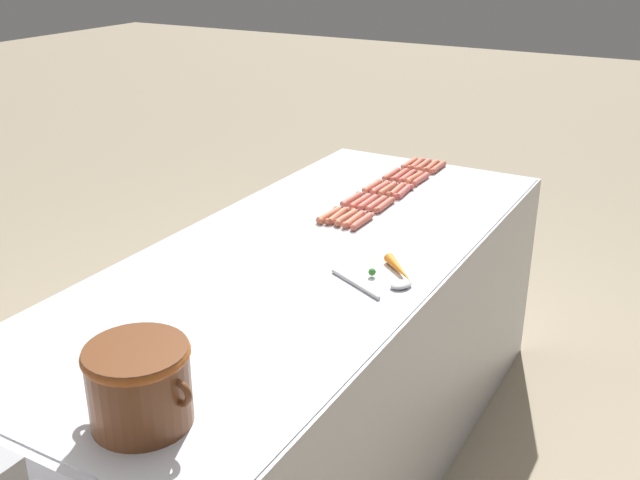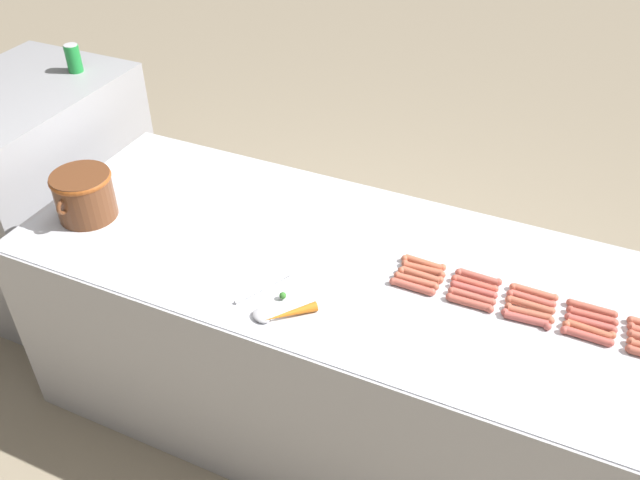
# 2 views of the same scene
# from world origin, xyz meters

# --- Properties ---
(ground_plane) EXTENTS (20.00, 20.00, 0.00)m
(ground_plane) POSITION_xyz_m (0.00, 0.00, 0.00)
(ground_plane) COLOR gray
(griddle_counter) EXTENTS (0.93, 2.26, 0.83)m
(griddle_counter) POSITION_xyz_m (0.00, 0.00, 0.41)
(griddle_counter) COLOR #BCBCC1
(griddle_counter) RESTS_ON ground_plane
(back_cabinet) EXTENTS (0.97, 0.68, 1.03)m
(back_cabinet) POSITION_xyz_m (0.22, 1.63, 0.52)
(back_cabinet) COLOR #A0A0A4
(back_cabinet) RESTS_ON ground_plane
(hot_dog_1) EXTENTS (0.03, 0.16, 0.02)m
(hot_dog_1) POSITION_xyz_m (-0.05, -0.84, 0.84)
(hot_dog_1) COLOR #CD5B4F
(hot_dog_1) RESTS_ON griddle_counter
(hot_dog_2) EXTENTS (0.03, 0.16, 0.02)m
(hot_dog_2) POSITION_xyz_m (-0.05, -0.66, 0.84)
(hot_dog_2) COLOR #C45951
(hot_dog_2) RESTS_ON griddle_counter
(hot_dog_3) EXTENTS (0.03, 0.16, 0.02)m
(hot_dog_3) POSITION_xyz_m (-0.05, -0.48, 0.84)
(hot_dog_3) COLOR #C55C4B
(hot_dog_3) RESTS_ON griddle_counter
(hot_dog_4) EXTENTS (0.03, 0.16, 0.02)m
(hot_dog_4) POSITION_xyz_m (-0.05, -0.29, 0.84)
(hot_dog_4) COLOR #C95F4E
(hot_dog_4) RESTS_ON griddle_counter
(hot_dog_6) EXTENTS (0.03, 0.16, 0.02)m
(hot_dog_6) POSITION_xyz_m (-0.02, -0.84, 0.84)
(hot_dog_6) COLOR #C76647
(hot_dog_6) RESTS_ON griddle_counter
(hot_dog_7) EXTENTS (0.03, 0.16, 0.02)m
(hot_dog_7) POSITION_xyz_m (-0.02, -0.66, 0.84)
(hot_dog_7) COLOR #C0644A
(hot_dog_7) RESTS_ON griddle_counter
(hot_dog_8) EXTENTS (0.03, 0.16, 0.02)m
(hot_dog_8) POSITION_xyz_m (-0.02, -0.48, 0.84)
(hot_dog_8) COLOR #C1604F
(hot_dog_8) RESTS_ON griddle_counter
(hot_dog_9) EXTENTS (0.03, 0.16, 0.02)m
(hot_dog_9) POSITION_xyz_m (-0.02, -0.30, 0.84)
(hot_dog_9) COLOR #CB684E
(hot_dog_9) RESTS_ON griddle_counter
(hot_dog_11) EXTENTS (0.03, 0.16, 0.02)m
(hot_dog_11) POSITION_xyz_m (0.01, -0.84, 0.84)
(hot_dog_11) COLOR #C75A4F
(hot_dog_11) RESTS_ON griddle_counter
(hot_dog_12) EXTENTS (0.03, 0.16, 0.02)m
(hot_dog_12) POSITION_xyz_m (0.02, -0.66, 0.84)
(hot_dog_12) COLOR #C3654A
(hot_dog_12) RESTS_ON griddle_counter
(hot_dog_13) EXTENTS (0.03, 0.16, 0.02)m
(hot_dog_13) POSITION_xyz_m (0.01, -0.48, 0.84)
(hot_dog_13) COLOR #CB5B51
(hot_dog_13) RESTS_ON griddle_counter
(hot_dog_14) EXTENTS (0.03, 0.16, 0.02)m
(hot_dog_14) POSITION_xyz_m (0.01, -0.30, 0.84)
(hot_dog_14) COLOR #C2664A
(hot_dog_14) RESTS_ON griddle_counter
(hot_dog_16) EXTENTS (0.03, 0.16, 0.02)m
(hot_dog_16) POSITION_xyz_m (0.04, -0.84, 0.84)
(hot_dog_16) COLOR #C75949
(hot_dog_16) RESTS_ON griddle_counter
(hot_dog_17) EXTENTS (0.03, 0.16, 0.02)m
(hot_dog_17) POSITION_xyz_m (0.05, -0.65, 0.84)
(hot_dog_17) COLOR #CC5D4E
(hot_dog_17) RESTS_ON griddle_counter
(hot_dog_18) EXTENTS (0.03, 0.16, 0.02)m
(hot_dog_18) POSITION_xyz_m (0.04, -0.47, 0.84)
(hot_dog_18) COLOR #CE5A47
(hot_dog_18) RESTS_ON griddle_counter
(hot_dog_19) EXTENTS (0.03, 0.16, 0.02)m
(hot_dog_19) POSITION_xyz_m (0.05, -0.30, 0.84)
(hot_dog_19) COLOR #C56448
(hot_dog_19) RESTS_ON griddle_counter
(hot_dog_21) EXTENTS (0.03, 0.16, 0.02)m
(hot_dog_21) POSITION_xyz_m (0.08, -0.84, 0.84)
(hot_dog_21) COLOR #C25D4A
(hot_dog_21) RESTS_ON griddle_counter
(hot_dog_22) EXTENTS (0.03, 0.16, 0.02)m
(hot_dog_22) POSITION_xyz_m (0.08, -0.66, 0.84)
(hot_dog_22) COLOR #CE664D
(hot_dog_22) RESTS_ON griddle_counter
(hot_dog_23) EXTENTS (0.03, 0.16, 0.02)m
(hot_dog_23) POSITION_xyz_m (0.08, -0.48, 0.84)
(hot_dog_23) COLOR #BF5C4D
(hot_dog_23) RESTS_ON griddle_counter
(hot_dog_24) EXTENTS (0.03, 0.16, 0.02)m
(hot_dog_24) POSITION_xyz_m (0.08, -0.29, 0.84)
(hot_dog_24) COLOR #C96748
(hot_dog_24) RESTS_ON griddle_counter
(bean_pot) EXTENTS (0.27, 0.22, 0.18)m
(bean_pot) POSITION_xyz_m (-0.16, 0.93, 0.93)
(bean_pot) COLOR brown
(bean_pot) RESTS_ON griddle_counter
(serving_spoon) EXTENTS (0.26, 0.15, 0.02)m
(serving_spoon) POSITION_xyz_m (-0.33, 0.11, 0.84)
(serving_spoon) COLOR #B7B7BC
(serving_spoon) RESTS_ON griddle_counter
(carrot) EXTENTS (0.14, 0.14, 0.03)m
(carrot) POSITION_xyz_m (-0.33, 0.01, 0.84)
(carrot) COLOR orange
(carrot) RESTS_ON griddle_counter
(soda_can) EXTENTS (0.07, 0.07, 0.13)m
(soda_can) POSITION_xyz_m (0.51, 1.50, 1.09)
(soda_can) COLOR #1E8C38
(soda_can) RESTS_ON back_cabinet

